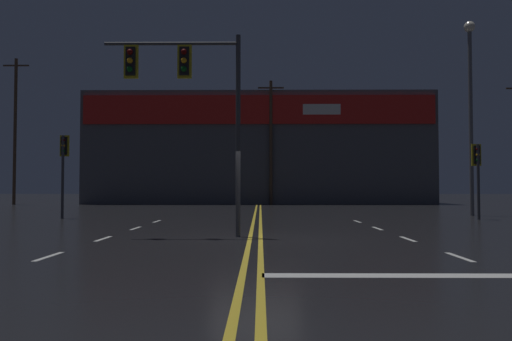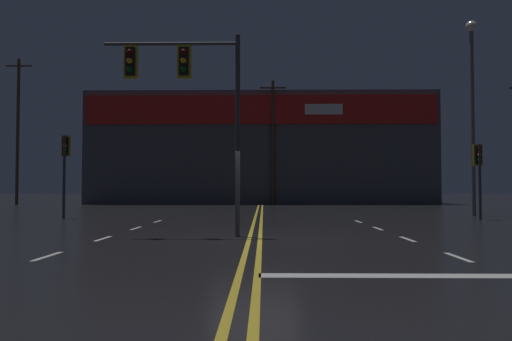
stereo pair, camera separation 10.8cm
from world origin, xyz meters
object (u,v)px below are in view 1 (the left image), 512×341
(traffic_signal_corner_northwest, at_px, (64,157))
(traffic_signal_corner_northeast, at_px, (477,164))
(streetlight_far_median, at_px, (470,92))
(traffic_signal_median, at_px, (185,83))

(traffic_signal_corner_northwest, xyz_separation_m, traffic_signal_corner_northeast, (18.99, -0.60, -0.35))
(traffic_signal_corner_northeast, xyz_separation_m, streetlight_far_median, (1.05, 3.08, 3.86))
(traffic_signal_median, relative_size, traffic_signal_corner_northwest, 1.53)
(traffic_signal_median, xyz_separation_m, streetlight_far_median, (13.08, 11.09, 1.84))
(traffic_signal_corner_northeast, distance_m, streetlight_far_median, 5.05)
(traffic_signal_median, xyz_separation_m, traffic_signal_corner_northeast, (12.03, 8.01, -2.02))
(traffic_signal_corner_northwest, distance_m, streetlight_far_median, 20.49)
(traffic_signal_median, bearing_deg, traffic_signal_corner_northwest, 128.95)
(traffic_signal_corner_northeast, relative_size, streetlight_far_median, 0.34)
(traffic_signal_median, relative_size, traffic_signal_corner_northeast, 1.74)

